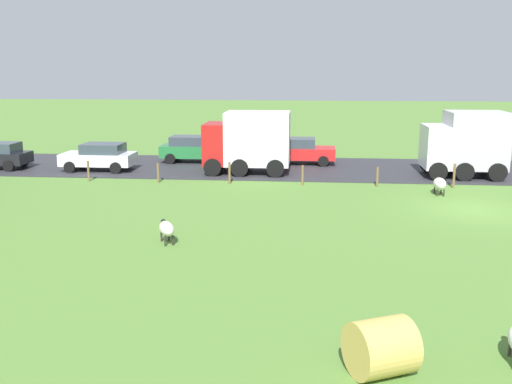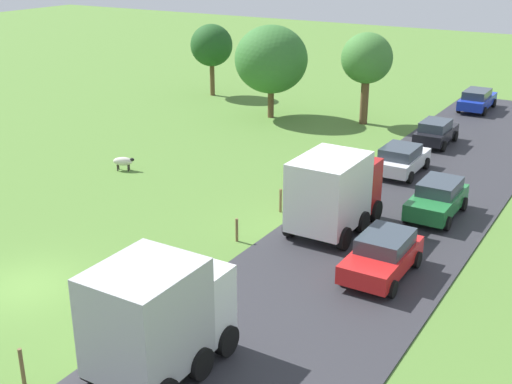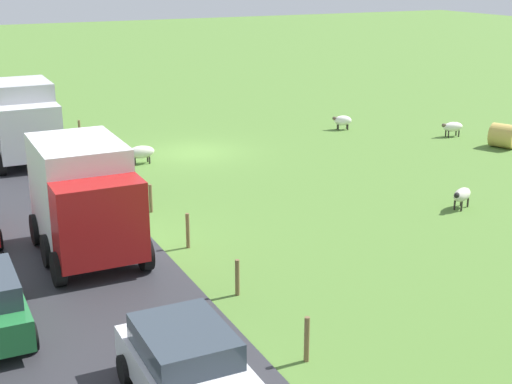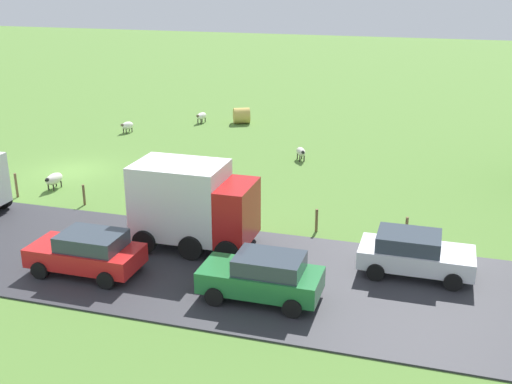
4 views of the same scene
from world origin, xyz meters
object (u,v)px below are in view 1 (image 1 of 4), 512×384
Objects in this scene: sheep_3 at (167,229)px; truck_0 at (465,143)px; hay_bale_0 at (381,347)px; car_1 at (300,150)px; car_6 at (193,149)px; car_3 at (100,156)px; truck_1 at (249,141)px; sheep_2 at (440,184)px.

sheep_3 is 18.72m from truck_0.
truck_0 reaches higher than hay_bale_0.
sheep_3 is 10.15m from hay_bale_0.
car_6 is (0.04, 6.71, 0.02)m from car_1.
hay_bale_0 is 25.14m from car_3.
car_3 reaches higher than hay_bale_0.
hay_bale_0 is at bearing -175.29° from car_1.
truck_1 is 1.16× the size of car_6.
car_1 is 1.01× the size of car_6.
car_1 reaches higher than hay_bale_0.
hay_bale_0 is at bearing -167.14° from truck_1.
car_6 is at bearing 48.93° from truck_1.
car_6 is at bearing 59.27° from sheep_2.
truck_0 reaches higher than car_1.
car_3 is (-3.37, 11.48, -0.01)m from car_1.
sheep_3 is 13.39m from truck_1.
truck_0 is (21.17, -6.94, 1.33)m from hay_bale_0.
sheep_3 is at bearing 134.95° from truck_0.
sheep_2 is at bearing -51.75° from sheep_3.
hay_bale_0 is at bearing 164.21° from sheep_2.
hay_bale_0 is (-16.63, 4.70, 0.04)m from sheep_2.
hay_bale_0 is (-7.98, -6.26, 0.05)m from sheep_3.
car_1 is at bearing 4.71° from hay_bale_0.
truck_1 is (13.24, -1.42, 1.36)m from sheep_3.
sheep_3 is at bearing 165.66° from car_1.
car_1 is at bearing -40.13° from truck_1.
truck_0 reaches higher than truck_1.
truck_0 is at bearing -102.40° from car_6.
sheep_3 is 16.82m from car_6.
sheep_2 is at bearing -15.79° from hay_bale_0.
truck_0 reaches higher than car_3.
sheep_3 is 0.29× the size of car_6.
car_6 is (24.61, 8.74, 0.33)m from hay_bale_0.
truck_0 is (13.19, -13.21, 1.39)m from sheep_3.
car_3 is (-0.02, 8.66, -1.01)m from truck_1.
hay_bale_0 reaches higher than sheep_2.
car_1 is (24.57, 2.02, 0.31)m from hay_bale_0.
hay_bale_0 is at bearing -141.87° from sheep_3.
truck_0 is at bearing -90.09° from car_3.
car_3 is at bearing 89.91° from truck_0.
car_3 is (13.22, 7.24, 0.35)m from sheep_3.
truck_0 is at bearing -90.28° from truck_1.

